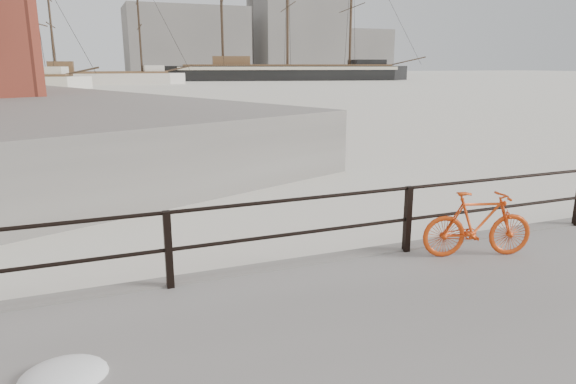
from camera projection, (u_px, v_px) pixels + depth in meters
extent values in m
plane|color=white|center=(565.00, 241.00, 9.18)|extent=(400.00, 400.00, 0.00)
imported|color=#CF3D0D|center=(478.00, 224.00, 7.41)|extent=(1.62, 0.69, 0.97)
ellipsoid|color=white|center=(62.00, 364.00, 4.57)|extent=(0.78, 0.61, 0.28)
cube|color=gray|center=(186.00, 42.00, 140.45)|extent=(32.00, 18.00, 18.00)
cube|color=gray|center=(297.00, 34.00, 156.71)|extent=(26.00, 20.00, 24.00)
cube|color=gray|center=(355.00, 52.00, 170.63)|extent=(20.00, 16.00, 14.00)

